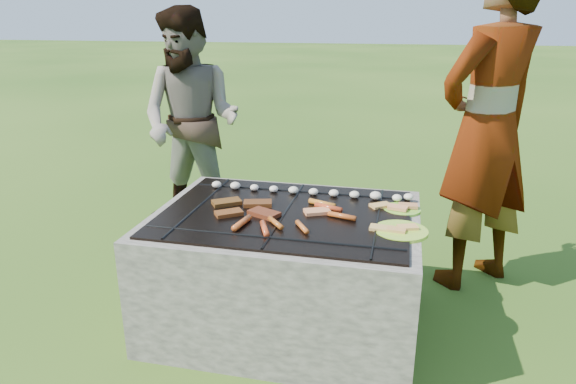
{
  "coord_description": "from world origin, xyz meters",
  "views": [
    {
      "loc": [
        0.54,
        -2.31,
        1.53
      ],
      "look_at": [
        0.0,
        0.05,
        0.7
      ],
      "focal_mm": 32.0,
      "sensor_mm": 36.0,
      "label": 1
    }
  ],
  "objects_px": {
    "plate_far": "(402,209)",
    "cook": "(488,129)",
    "fire_pit": "(286,272)",
    "plate_near": "(401,231)",
    "bystander": "(191,122)"
  },
  "relations": [
    {
      "from": "plate_far",
      "to": "cook",
      "type": "bearing_deg",
      "value": 49.28
    },
    {
      "from": "fire_pit",
      "to": "plate_near",
      "type": "height_order",
      "value": "plate_near"
    },
    {
      "from": "fire_pit",
      "to": "plate_far",
      "type": "xyz_separation_m",
      "value": [
        0.56,
        0.18,
        0.33
      ]
    },
    {
      "from": "plate_far",
      "to": "fire_pit",
      "type": "bearing_deg",
      "value": -162.31
    },
    {
      "from": "plate_far",
      "to": "bystander",
      "type": "bearing_deg",
      "value": 148.05
    },
    {
      "from": "cook",
      "to": "plate_near",
      "type": "bearing_deg",
      "value": 19.43
    },
    {
      "from": "plate_near",
      "to": "cook",
      "type": "relative_size",
      "value": 0.15
    },
    {
      "from": "plate_near",
      "to": "plate_far",
      "type": "bearing_deg",
      "value": 89.92
    },
    {
      "from": "plate_far",
      "to": "cook",
      "type": "relative_size",
      "value": 0.13
    },
    {
      "from": "plate_far",
      "to": "bystander",
      "type": "height_order",
      "value": "bystander"
    },
    {
      "from": "cook",
      "to": "bystander",
      "type": "bearing_deg",
      "value": -54.65
    },
    {
      "from": "fire_pit",
      "to": "bystander",
      "type": "bearing_deg",
      "value": 130.52
    },
    {
      "from": "plate_far",
      "to": "bystander",
      "type": "relative_size",
      "value": 0.15
    },
    {
      "from": "fire_pit",
      "to": "plate_far",
      "type": "bearing_deg",
      "value": 17.69
    },
    {
      "from": "plate_far",
      "to": "plate_near",
      "type": "height_order",
      "value": "same"
    }
  ]
}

